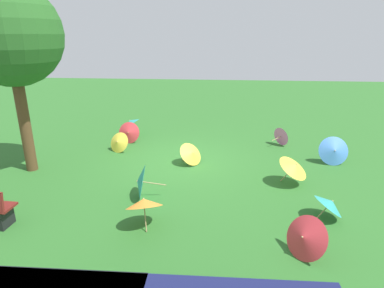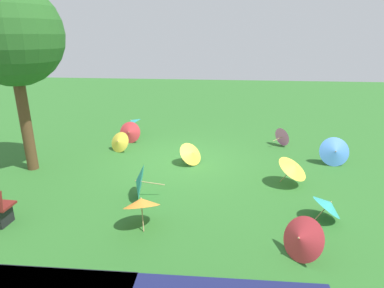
{
  "view_description": "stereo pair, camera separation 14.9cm",
  "coord_description": "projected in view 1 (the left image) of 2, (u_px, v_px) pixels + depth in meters",
  "views": [
    {
      "loc": [
        -1.26,
        9.64,
        3.88
      ],
      "look_at": [
        -0.37,
        0.03,
        0.6
      ],
      "focal_mm": 30.11,
      "sensor_mm": 36.0,
      "label": 1
    },
    {
      "loc": [
        -1.4,
        9.62,
        3.88
      ],
      "look_at": [
        -0.37,
        0.03,
        0.6
      ],
      "focal_mm": 30.11,
      "sensor_mm": 36.0,
      "label": 2
    }
  ],
  "objects": [
    {
      "name": "parasol_yellow_1",
      "position": [
        192.0,
        153.0,
        10.07
      ],
      "size": [
        0.96,
        0.99,
        0.7
      ],
      "color": "tan",
      "rests_on": "ground"
    },
    {
      "name": "parasol_red_1",
      "position": [
        128.0,
        133.0,
        12.06
      ],
      "size": [
        0.84,
        0.81,
        0.81
      ],
      "color": "tan",
      "rests_on": "ground"
    },
    {
      "name": "parasol_pink_0",
      "position": [
        282.0,
        136.0,
        11.85
      ],
      "size": [
        0.73,
        0.7,
        0.69
      ],
      "color": "tan",
      "rests_on": "ground"
    },
    {
      "name": "parasol_teal_1",
      "position": [
        131.0,
        122.0,
        13.15
      ],
      "size": [
        0.81,
        0.83,
        0.76
      ],
      "color": "tan",
      "rests_on": "ground"
    },
    {
      "name": "parasol_teal_2",
      "position": [
        330.0,
        204.0,
        7.06
      ],
      "size": [
        0.77,
        0.8,
        0.64
      ],
      "color": "tan",
      "rests_on": "ground"
    },
    {
      "name": "parasol_yellow_0",
      "position": [
        295.0,
        166.0,
        8.62
      ],
      "size": [
        1.13,
        1.14,
        0.84
      ],
      "color": "tan",
      "rests_on": "ground"
    },
    {
      "name": "shade_tree",
      "position": [
        9.0,
        35.0,
        8.53
      ],
      "size": [
        2.77,
        2.77,
        5.28
      ],
      "color": "brown",
      "rests_on": "ground"
    },
    {
      "name": "parasol_blue_0",
      "position": [
        334.0,
        151.0,
        10.03
      ],
      "size": [
        0.93,
        0.9,
        0.9
      ],
      "color": "tan",
      "rests_on": "ground"
    },
    {
      "name": "ground",
      "position": [
        181.0,
        161.0,
        10.44
      ],
      "size": [
        40.0,
        40.0,
        0.0
      ],
      "primitive_type": "plane",
      "color": "#2D6B28"
    },
    {
      "name": "parasol_teal_3",
      "position": [
        140.0,
        181.0,
        7.97
      ],
      "size": [
        0.85,
        0.9,
        0.87
      ],
      "color": "tan",
      "rests_on": "ground"
    },
    {
      "name": "parasol_red_0",
      "position": [
        304.0,
        238.0,
        5.82
      ],
      "size": [
        0.92,
        0.99,
        0.8
      ],
      "color": "tan",
      "rests_on": "ground"
    },
    {
      "name": "parasol_orange_0",
      "position": [
        144.0,
        203.0,
        6.73
      ],
      "size": [
        1.0,
        1.0,
        0.79
      ],
      "color": "tan",
      "rests_on": "ground"
    },
    {
      "name": "parasol_yellow_3",
      "position": [
        118.0,
        142.0,
        11.14
      ],
      "size": [
        0.85,
        0.74,
        0.71
      ],
      "color": "tan",
      "rests_on": "ground"
    }
  ]
}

